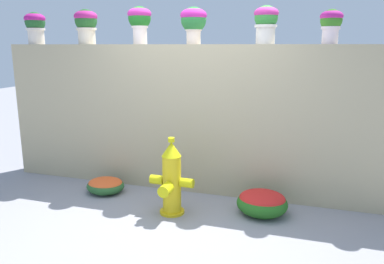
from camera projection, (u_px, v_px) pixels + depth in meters
ground_plane at (165, 227)px, 4.11m from camera, size 24.00×24.00×0.00m
stone_wall at (198, 119)px, 5.03m from camera, size 5.50×0.36×1.93m
potted_plant_0 at (35, 25)px, 5.45m from camera, size 0.29×0.29×0.45m
potted_plant_1 at (86, 23)px, 5.22m from camera, size 0.32×0.32×0.47m
potted_plant_2 at (140, 20)px, 4.97m from camera, size 0.31×0.31×0.48m
potted_plant_3 at (194, 20)px, 4.76m from camera, size 0.33×0.33×0.46m
potted_plant_4 at (266, 21)px, 4.47m from camera, size 0.29×0.29×0.44m
potted_plant_5 at (331, 22)px, 4.27m from camera, size 0.25×0.25×0.38m
fire_hydrant at (171, 180)px, 4.36m from camera, size 0.52×0.42×0.91m
flower_bush_left at (262, 202)px, 4.38m from camera, size 0.59×0.53×0.29m
flower_bush_right at (105, 185)px, 5.05m from camera, size 0.50×0.45×0.20m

